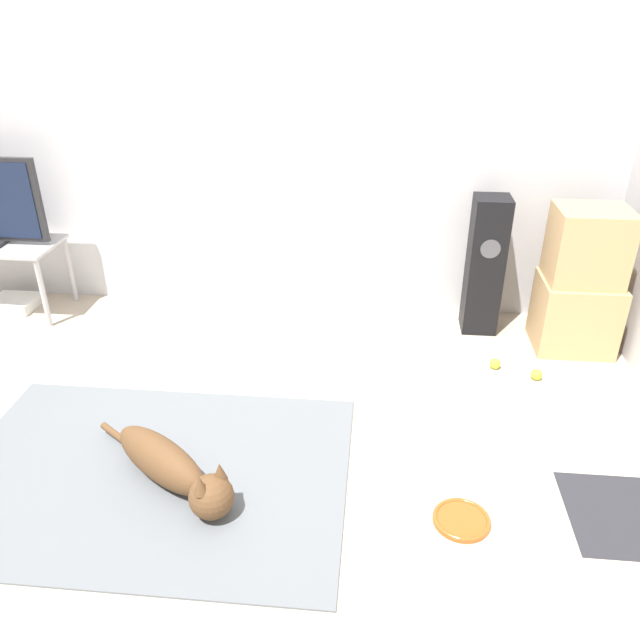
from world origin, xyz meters
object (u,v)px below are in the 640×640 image
at_px(cardboard_box_upper, 588,246).
at_px(cardboard_box_lower, 575,314).
at_px(tennis_ball_by_boxes, 495,364).
at_px(game_console, 14,303).
at_px(dog, 173,468).
at_px(frisbee, 462,520).
at_px(floor_speaker, 485,266).
at_px(tennis_ball_near_speaker, 537,375).

bearing_deg(cardboard_box_upper, cardboard_box_lower, -65.60).
bearing_deg(tennis_ball_by_boxes, cardboard_box_lower, 32.66).
bearing_deg(game_console, dog, -44.62).
relative_size(cardboard_box_lower, game_console, 1.54).
bearing_deg(cardboard_box_upper, frisbee, -117.42).
relative_size(dog, floor_speaker, 0.89).
relative_size(frisbee, floor_speaker, 0.27).
bearing_deg(tennis_ball_near_speaker, dog, -149.40).
distance_m(dog, frisbee, 1.32).
relative_size(cardboard_box_lower, tennis_ball_by_boxes, 7.24).
relative_size(frisbee, tennis_ball_by_boxes, 3.81).
distance_m(frisbee, game_console, 3.54).
relative_size(frisbee, cardboard_box_lower, 0.53).
height_order(dog, cardboard_box_upper, cardboard_box_upper).
xyz_separation_m(floor_speaker, game_console, (-3.34, -0.02, -0.43)).
height_order(cardboard_box_lower, cardboard_box_upper, cardboard_box_upper).
xyz_separation_m(frisbee, cardboard_box_upper, (0.85, 1.65, 0.68)).
relative_size(cardboard_box_lower, tennis_ball_near_speaker, 7.24).
bearing_deg(frisbee, dog, 176.16).
xyz_separation_m(dog, tennis_ball_near_speaker, (1.87, 1.11, -0.09)).
bearing_deg(tennis_ball_by_boxes, tennis_ball_near_speaker, -24.11).
bearing_deg(tennis_ball_by_boxes, cardboard_box_upper, 33.74).
bearing_deg(cardboard_box_lower, tennis_ball_by_boxes, -147.34).
bearing_deg(game_console, cardboard_box_upper, -2.27).
height_order(dog, floor_speaker, floor_speaker).
bearing_deg(frisbee, floor_speaker, 80.98).
bearing_deg(cardboard_box_lower, tennis_ball_near_speaker, -124.07).
xyz_separation_m(dog, frisbee, (1.31, -0.09, -0.11)).
bearing_deg(tennis_ball_near_speaker, game_console, 170.49).
bearing_deg(floor_speaker, frisbee, -99.02).
bearing_deg(floor_speaker, tennis_ball_near_speaker, -66.38).
height_order(cardboard_box_lower, game_console, cardboard_box_lower).
bearing_deg(tennis_ball_by_boxes, dog, -143.66).
bearing_deg(frisbee, game_console, 149.42).
bearing_deg(dog, frisbee, -3.84).
height_order(tennis_ball_near_speaker, game_console, game_console).
bearing_deg(game_console, frisbee, -30.58).
bearing_deg(cardboard_box_upper, tennis_ball_near_speaker, -122.98).
xyz_separation_m(frisbee, game_console, (-3.05, 1.80, 0.02)).
bearing_deg(dog, tennis_ball_near_speaker, 30.60).
height_order(dog, tennis_ball_near_speaker, dog).
bearing_deg(frisbee, tennis_ball_by_boxes, 75.60).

